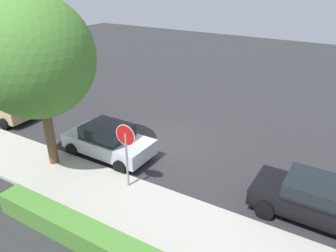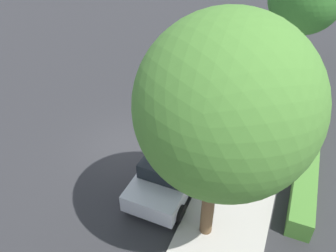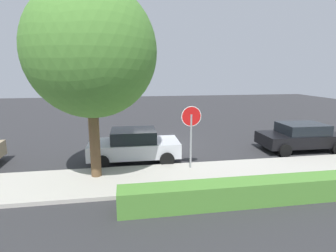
{
  "view_description": "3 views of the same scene",
  "coord_description": "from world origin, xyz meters",
  "px_view_note": "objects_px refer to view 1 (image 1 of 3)",
  "views": [
    {
      "loc": [
        -7.56,
        12.36,
        7.63
      ],
      "look_at": [
        -0.73,
        0.89,
        1.3
      ],
      "focal_mm": 35.0,
      "sensor_mm": 36.0,
      "label": 1
    },
    {
      "loc": [
        9.42,
        5.87,
        8.93
      ],
      "look_at": [
        -0.16,
        1.85,
        1.49
      ],
      "focal_mm": 35.0,
      "sensor_mm": 36.0,
      "label": 2
    },
    {
      "loc": [
        1.7,
        14.28,
        4.08
      ],
      "look_at": [
        -0.49,
        0.87,
        1.25
      ],
      "focal_mm": 28.0,
      "sensor_mm": 36.0,
      "label": 3
    }
  ],
  "objects_px": {
    "parked_car_tan": "(2,105)",
    "street_tree_far": "(35,58)",
    "parked_car_silver": "(108,140)",
    "parked_car_black": "(318,199)",
    "stop_sign": "(126,146)"
  },
  "relations": [
    {
      "from": "street_tree_far",
      "to": "parked_car_black",
      "type": "bearing_deg",
      "value": -166.88
    },
    {
      "from": "parked_car_black",
      "to": "stop_sign",
      "type": "bearing_deg",
      "value": 16.74
    },
    {
      "from": "stop_sign",
      "to": "parked_car_silver",
      "type": "height_order",
      "value": "stop_sign"
    },
    {
      "from": "parked_car_black",
      "to": "street_tree_far",
      "type": "relative_size",
      "value": 0.6
    },
    {
      "from": "parked_car_silver",
      "to": "parked_car_black",
      "type": "xyz_separation_m",
      "value": [
        -8.71,
        -0.35,
        -0.02
      ]
    },
    {
      "from": "parked_car_black",
      "to": "parked_car_tan",
      "type": "height_order",
      "value": "parked_car_tan"
    },
    {
      "from": "street_tree_far",
      "to": "stop_sign",
      "type": "bearing_deg",
      "value": -173.43
    },
    {
      "from": "stop_sign",
      "to": "parked_car_tan",
      "type": "bearing_deg",
      "value": -9.79
    },
    {
      "from": "parked_car_silver",
      "to": "street_tree_far",
      "type": "height_order",
      "value": "street_tree_far"
    },
    {
      "from": "parked_car_silver",
      "to": "parked_car_tan",
      "type": "distance_m",
      "value": 7.96
    },
    {
      "from": "parked_car_black",
      "to": "parked_car_silver",
      "type": "bearing_deg",
      "value": 2.32
    },
    {
      "from": "parked_car_tan",
      "to": "street_tree_far",
      "type": "bearing_deg",
      "value": 161.45
    },
    {
      "from": "stop_sign",
      "to": "street_tree_far",
      "type": "distance_m",
      "value": 4.69
    },
    {
      "from": "parked_car_silver",
      "to": "parked_car_tan",
      "type": "relative_size",
      "value": 0.94
    },
    {
      "from": "stop_sign",
      "to": "parked_car_silver",
      "type": "distance_m",
      "value": 2.99
    }
  ]
}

